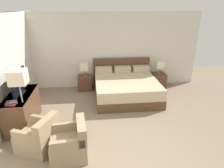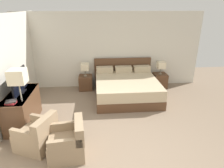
# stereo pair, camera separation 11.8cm
# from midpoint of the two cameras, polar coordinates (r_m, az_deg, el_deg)

# --- Properties ---
(ground_plane) EXTENTS (11.79, 11.79, 0.00)m
(ground_plane) POSITION_cam_midpoint_polar(r_m,az_deg,el_deg) (4.16, 4.46, -20.94)
(ground_plane) COLOR #84705B
(wall_back) EXTENTS (6.50, 0.06, 2.64)m
(wall_back) POSITION_cam_midpoint_polar(r_m,az_deg,el_deg) (7.16, -0.25, 9.56)
(wall_back) COLOR silver
(wall_back) RESTS_ON ground
(wall_left) EXTENTS (0.06, 5.73, 2.64)m
(wall_left) POSITION_cam_midpoint_polar(r_m,az_deg,el_deg) (5.35, -27.97, 2.84)
(wall_left) COLOR silver
(wall_left) RESTS_ON ground
(bed) EXTENTS (2.04, 2.06, 1.06)m
(bed) POSITION_cam_midpoint_polar(r_m,az_deg,el_deg) (6.51, 4.64, -0.93)
(bed) COLOR brown
(bed) RESTS_ON ground
(nightstand_left) EXTENTS (0.46, 0.47, 0.50)m
(nightstand_left) POSITION_cam_midpoint_polar(r_m,az_deg,el_deg) (7.13, -7.05, 0.40)
(nightstand_left) COLOR brown
(nightstand_left) RESTS_ON ground
(nightstand_right) EXTENTS (0.46, 0.47, 0.50)m
(nightstand_right) POSITION_cam_midpoint_polar(r_m,az_deg,el_deg) (7.51, 13.92, 1.02)
(nightstand_right) COLOR brown
(nightstand_right) RESTS_ON ground
(table_lamp_left) EXTENTS (0.27, 0.27, 0.45)m
(table_lamp_left) POSITION_cam_midpoint_polar(r_m,az_deg,el_deg) (6.95, -7.27, 4.86)
(table_lamp_left) COLOR gray
(table_lamp_left) RESTS_ON nightstand_left
(table_lamp_right) EXTENTS (0.27, 0.27, 0.45)m
(table_lamp_right) POSITION_cam_midpoint_polar(r_m,az_deg,el_deg) (7.34, 14.32, 5.25)
(table_lamp_right) COLOR gray
(table_lamp_right) RESTS_ON nightstand_right
(dresser) EXTENTS (0.56, 1.38, 0.82)m
(dresser) POSITION_cam_midpoint_polar(r_m,az_deg,el_deg) (5.44, -23.63, -6.38)
(dresser) COLOR brown
(dresser) RESTS_ON ground
(tv) EXTENTS (0.18, 0.93, 0.57)m
(tv) POSITION_cam_midpoint_polar(r_m,az_deg,el_deg) (5.27, -24.38, 0.63)
(tv) COLOR black
(tv) RESTS_ON dresser
(book_red_cover) EXTENTS (0.22, 0.20, 0.04)m
(book_red_cover) POSITION_cam_midpoint_polar(r_m,az_deg,el_deg) (4.83, -26.27, -4.84)
(book_red_cover) COLOR #B7282D
(book_red_cover) RESTS_ON dresser
(book_blue_cover) EXTENTS (0.25, 0.21, 0.03)m
(book_blue_cover) POSITION_cam_midpoint_polar(r_m,az_deg,el_deg) (4.82, -26.30, -4.48)
(book_blue_cover) COLOR #383333
(book_blue_cover) RESTS_ON book_red_cover
(armchair_by_window) EXTENTS (0.90, 0.89, 0.76)m
(armchair_by_window) POSITION_cam_midpoint_polar(r_m,az_deg,el_deg) (4.53, -19.79, -13.76)
(armchair_by_window) COLOR #9E8466
(armchair_by_window) RESTS_ON ground
(armchair_companion) EXTENTS (0.75, 0.75, 0.76)m
(armchair_companion) POSITION_cam_midpoint_polar(r_m,az_deg,el_deg) (4.17, -11.50, -16.18)
(armchair_companion) COLOR #9E8466
(armchair_companion) RESTS_ON ground
(floor_lamp) EXTENTS (0.34, 0.34, 1.56)m
(floor_lamp) POSITION_cam_midpoint_polar(r_m,az_deg,el_deg) (4.68, -24.57, 0.92)
(floor_lamp) COLOR gray
(floor_lamp) RESTS_ON ground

